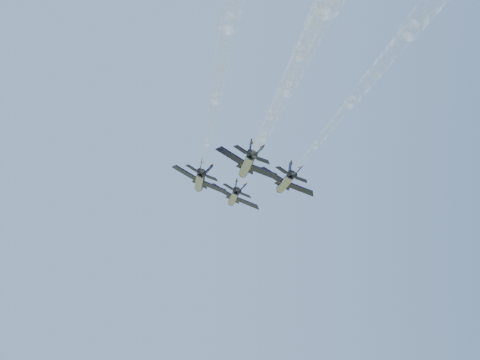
{
  "coord_description": "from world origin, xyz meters",
  "views": [
    {
      "loc": [
        -14.55,
        -109.03,
        74.11
      ],
      "look_at": [
        -3.69,
        1.73,
        103.42
      ],
      "focal_mm": 40.0,
      "sensor_mm": 36.0,
      "label": 1
    }
  ],
  "objects": [
    {
      "name": "jet_right",
      "position": [
        5.66,
        -0.77,
        102.39
      ],
      "size": [
        12.13,
        16.84,
        5.8
      ],
      "rotation": [
        0.0,
        0.45,
        0.02
      ],
      "color": "black"
    },
    {
      "name": "jet_lead",
      "position": [
        -3.98,
        14.02,
        102.39
      ],
      "size": [
        12.13,
        16.84,
        5.8
      ],
      "rotation": [
        0.0,
        0.45,
        0.02
      ],
      "color": "black"
    },
    {
      "name": "jet_left",
      "position": [
        -12.31,
        -0.3,
        102.39
      ],
      "size": [
        12.13,
        16.84,
        5.8
      ],
      "rotation": [
        0.0,
        0.45,
        0.02
      ],
      "color": "black"
    },
    {
      "name": "jet_slot",
      "position": [
        -3.86,
        -13.19,
        102.39
      ],
      "size": [
        12.13,
        16.84,
        5.8
      ],
      "rotation": [
        0.0,
        0.45,
        0.02
      ],
      "color": "black"
    },
    {
      "name": "smoke_trail_lead",
      "position": [
        -2.59,
        -56.55,
        102.42
      ],
      "size": [
        4.14,
        93.53,
        3.45
      ],
      "rotation": [
        0.0,
        0.45,
        0.02
      ],
      "color": "white"
    }
  ]
}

